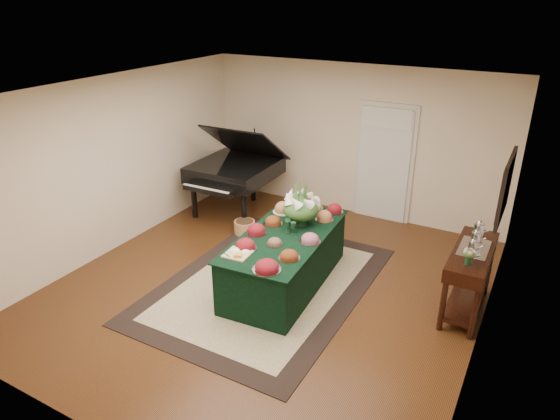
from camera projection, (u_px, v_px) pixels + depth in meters
The scene contains 14 objects.
ground at pixel (270, 286), 7.03m from camera, with size 6.00×6.00×0.00m, color black.
area_rug at pixel (266, 284), 7.06m from camera, with size 2.60×3.64×0.01m.
kitchen_doorway at pixel (384, 164), 8.72m from camera, with size 1.05×0.07×2.10m.
buffet_table at pixel (285, 259), 6.92m from camera, with size 1.22×2.31×0.78m.
food_platters at pixel (288, 227), 6.84m from camera, with size 1.07×2.24×0.13m.
cutting_board at pixel (238, 251), 6.24m from camera, with size 0.33×0.33×0.10m.
green_goblets at pixel (289, 227), 6.78m from camera, with size 0.19×0.13×0.18m.
floral_centerpiece at pixel (301, 205), 6.92m from camera, with size 0.52×0.52×0.52m.
grand_piano at pixel (235, 170), 9.03m from camera, with size 1.50×1.68×1.68m.
wicker_basket at pixel (245, 227), 8.50m from camera, with size 0.36×0.36×0.22m, color #A37042.
mahogany_sideboard at pixel (471, 264), 6.21m from camera, with size 0.45×1.32×0.89m.
tea_service at pixel (475, 242), 6.08m from camera, with size 0.34×0.74×0.30m.
pink_bouquet at pixel (469, 254), 5.75m from camera, with size 0.16×0.16×0.21m.
wall_painting at pixel (506, 188), 5.69m from camera, with size 0.05×0.95×0.75m.
Camera 1 is at (3.04, -5.17, 3.82)m, focal length 32.00 mm.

